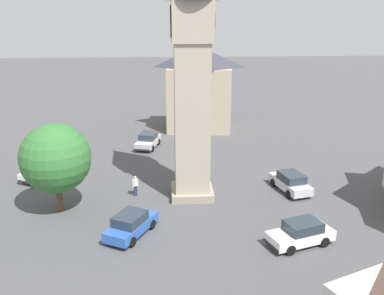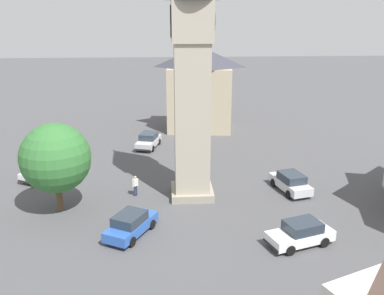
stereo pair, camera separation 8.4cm
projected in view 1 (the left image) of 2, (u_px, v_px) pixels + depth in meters
The scene contains 10 objects.
ground_plane at pixel (192, 195), 33.72m from camera, with size 200.00×200.00×0.00m, color #4C4C4F.
clock_tower at pixel (192, 35), 30.01m from camera, with size 3.85×3.85×20.71m.
car_blue_kerb at pixel (148, 140), 45.11m from camera, with size 4.42×2.69×1.53m.
car_silver_kerb at pixel (301, 233), 26.51m from camera, with size 2.92×4.45×1.53m.
car_red_corner at pixel (290, 182), 34.32m from camera, with size 4.42×2.66×1.53m.
car_white_side at pixel (43, 169), 37.00m from camera, with size 4.45×3.33×1.53m.
car_black_far at pixel (131, 224), 27.62m from camera, with size 4.44×3.43×1.53m.
pedestrian at pixel (135, 184), 33.36m from camera, with size 0.41×0.44×1.69m.
tree at pixel (55, 158), 29.95m from camera, with size 4.91×4.91×6.46m.
building_shop_left at pixel (199, 88), 50.60m from camera, with size 6.31×8.20×9.77m.
Camera 1 is at (-30.89, 2.01, 13.90)m, focal length 40.57 mm.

